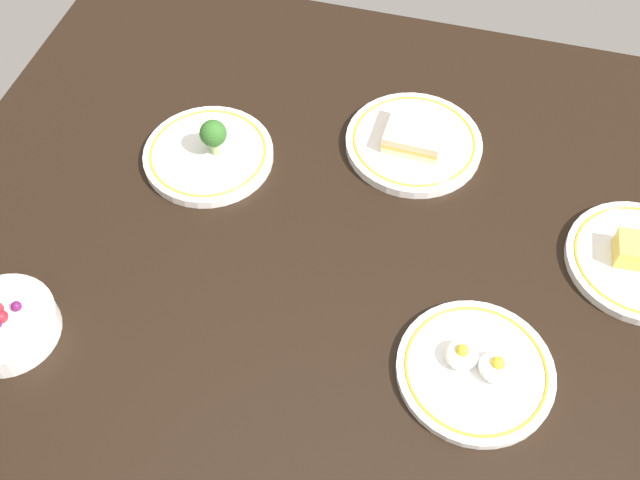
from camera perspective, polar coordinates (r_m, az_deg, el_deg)
dining_table at (r=113.39cm, az=-0.00°, el=-1.18°), size 125.70×115.28×4.00cm
plate_broccoli at (r=123.35cm, az=-8.54°, el=6.73°), size 21.33×21.33×8.27cm
bowl_berries at (r=110.90cm, az=-23.12°, el=-5.97°), size 14.49×14.49×5.69cm
plate_eggs at (r=102.52cm, az=11.93°, el=-9.71°), size 21.30×21.30×4.61cm
plate_sandwich at (r=124.82cm, az=7.25°, el=7.60°), size 22.69×22.69×4.80cm
plate_cheese at (r=118.91cm, az=23.46°, el=-1.37°), size 21.59×21.59×4.91cm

